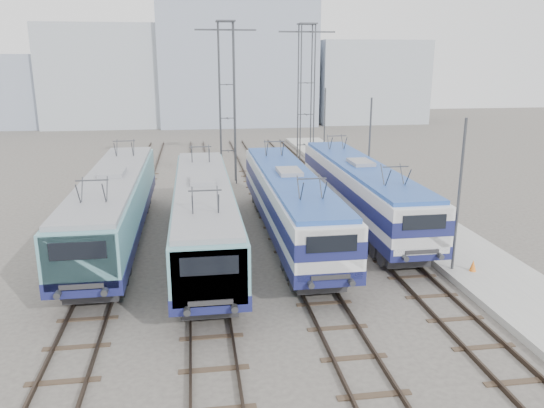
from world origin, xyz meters
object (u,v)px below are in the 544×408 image
(locomotive_center_left, at_px, (204,212))
(safety_cone, at_px, (473,265))
(locomotive_far_right, at_px, (361,188))
(mast_mid, at_px, (369,153))
(mast_front, at_px, (459,199))
(locomotive_center_right, at_px, (290,199))
(mast_rear, at_px, (324,129))
(locomotive_far_left, at_px, (114,203))
(catenary_tower_west, at_px, (227,96))
(catenary_tower_east, at_px, (306,94))

(locomotive_center_left, distance_m, safety_cone, 12.61)
(locomotive_far_right, relative_size, safety_cone, 34.28)
(mast_mid, bearing_deg, mast_front, -90.00)
(locomotive_center_right, distance_m, locomotive_far_right, 4.94)
(mast_rear, bearing_deg, safety_cone, -88.19)
(locomotive_center_right, bearing_deg, locomotive_far_left, 176.22)
(locomotive_far_right, relative_size, catenary_tower_west, 1.46)
(mast_mid, height_order, mast_rear, same)
(mast_rear, bearing_deg, catenary_tower_west, -155.06)
(locomotive_center_right, distance_m, safety_cone, 9.55)
(locomotive_center_left, bearing_deg, catenary_tower_east, 63.78)
(locomotive_far_right, xyz_separation_m, mast_rear, (1.85, 16.21, 1.26))
(locomotive_far_right, bearing_deg, mast_front, -76.64)
(safety_cone, bearing_deg, catenary_tower_east, 97.31)
(mast_front, bearing_deg, catenary_tower_west, 113.27)
(locomotive_center_left, xyz_separation_m, catenary_tower_east, (8.75, 17.77, 4.44))
(catenary_tower_east, xyz_separation_m, mast_rear, (2.10, 2.00, -3.14))
(locomotive_center_left, bearing_deg, locomotive_far_left, 154.82)
(catenary_tower_east, distance_m, mast_mid, 10.69)
(catenary_tower_east, relative_size, mast_rear, 1.71)
(safety_cone, bearing_deg, locomotive_far_right, 107.78)
(locomotive_center_left, distance_m, catenary_tower_west, 16.53)
(mast_mid, height_order, safety_cone, mast_mid)
(locomotive_far_left, distance_m, locomotive_center_left, 4.97)
(locomotive_center_left, bearing_deg, safety_cone, -21.67)
(locomotive_center_left, bearing_deg, mast_rear, 61.24)
(locomotive_center_left, relative_size, mast_front, 2.52)
(locomotive_far_right, distance_m, mast_rear, 16.37)
(catenary_tower_east, bearing_deg, locomotive_far_left, -130.25)
(mast_front, height_order, mast_mid, same)
(locomotive_far_right, xyz_separation_m, catenary_tower_west, (-6.75, 12.21, 4.40))
(locomotive_far_left, height_order, mast_front, mast_front)
(catenary_tower_west, height_order, catenary_tower_east, same)
(mast_mid, bearing_deg, locomotive_center_right, -135.48)
(locomotive_far_left, distance_m, mast_rear, 23.42)
(locomotive_far_left, bearing_deg, catenary_tower_west, 63.69)
(catenary_tower_east, bearing_deg, locomotive_far_right, -88.99)
(locomotive_far_left, distance_m, locomotive_far_right, 13.58)
(locomotive_center_right, bearing_deg, mast_front, -42.19)
(locomotive_center_right, xyz_separation_m, catenary_tower_west, (-2.25, 14.24, 4.39))
(locomotive_far_left, distance_m, mast_mid, 16.40)
(catenary_tower_west, xyz_separation_m, mast_front, (8.60, -20.00, -3.14))
(catenary_tower_west, height_order, mast_front, catenary_tower_west)
(locomotive_far_left, bearing_deg, safety_cone, -22.67)
(catenary_tower_east, distance_m, safety_cone, 23.37)
(catenary_tower_west, height_order, safety_cone, catenary_tower_west)
(locomotive_far_left, distance_m, safety_cone, 17.55)
(locomotive_center_left, xyz_separation_m, mast_mid, (10.85, 7.77, 1.30))
(locomotive_center_right, bearing_deg, safety_cone, -40.77)
(mast_rear, relative_size, safety_cone, 13.72)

